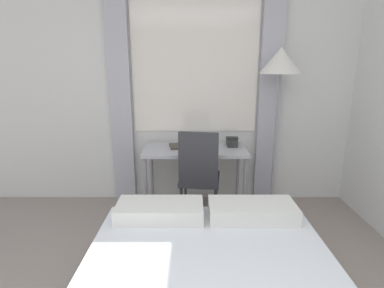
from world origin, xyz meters
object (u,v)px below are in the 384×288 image
(desk_chair, at_px, (199,173))
(standing_lamp, at_px, (280,71))
(telephone, at_px, (232,142))
(book, at_px, (183,146))
(desk, at_px, (195,154))

(desk_chair, bearing_deg, standing_lamp, 27.06)
(standing_lamp, bearing_deg, telephone, 172.98)
(desk_chair, bearing_deg, book, 124.70)
(desk_chair, relative_size, standing_lamp, 0.56)
(desk_chair, bearing_deg, desk, 104.46)
(standing_lamp, bearing_deg, desk, -178.20)
(desk, height_order, standing_lamp, standing_lamp)
(telephone, height_order, book, telephone)
(standing_lamp, distance_m, telephone, 0.89)
(desk, bearing_deg, telephone, 11.59)
(desk, height_order, book, book)
(desk, height_order, telephone, telephone)
(desk, xyz_separation_m, book, (-0.13, 0.04, 0.08))
(book, bearing_deg, standing_lamp, -0.53)
(desk, distance_m, telephone, 0.43)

